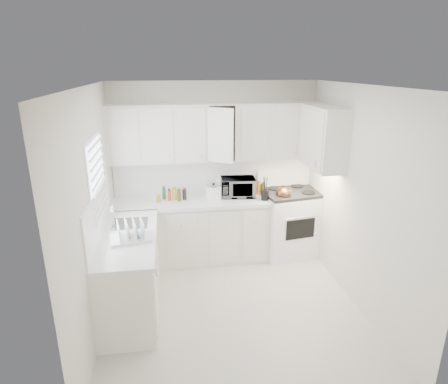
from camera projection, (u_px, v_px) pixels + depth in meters
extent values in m
plane|color=beige|center=(233.00, 307.00, 4.63)|extent=(3.20, 3.20, 0.00)
plane|color=white|center=(234.00, 86.00, 3.81)|extent=(3.20, 3.20, 0.00)
plane|color=beige|center=(215.00, 170.00, 5.72)|extent=(3.00, 0.00, 3.00)
plane|color=beige|center=(272.00, 285.00, 2.72)|extent=(3.00, 0.00, 3.00)
plane|color=beige|center=(93.00, 215.00, 4.01)|extent=(0.00, 3.20, 3.20)
plane|color=beige|center=(360.00, 201.00, 4.44)|extent=(0.00, 3.20, 3.20)
cube|color=silver|center=(191.00, 202.00, 5.50)|extent=(2.24, 0.64, 0.05)
cube|color=silver|center=(128.00, 237.00, 4.36)|extent=(0.64, 1.62, 0.05)
cube|color=silver|center=(215.00, 175.00, 5.74)|extent=(2.98, 0.02, 0.55)
cube|color=silver|center=(98.00, 214.00, 4.22)|extent=(0.02, 1.60, 0.55)
imported|color=gray|center=(238.00, 185.00, 5.62)|extent=(0.52, 0.32, 0.34)
cylinder|color=white|center=(220.00, 186.00, 5.68)|extent=(0.12, 0.12, 0.27)
cylinder|color=olive|center=(159.00, 195.00, 5.52)|extent=(0.06, 0.06, 0.13)
cylinder|color=#236B36|center=(164.00, 196.00, 5.45)|extent=(0.06, 0.06, 0.13)
cylinder|color=red|center=(169.00, 194.00, 5.55)|extent=(0.06, 0.06, 0.13)
cylinder|color=gold|center=(175.00, 196.00, 5.47)|extent=(0.06, 0.06, 0.13)
cylinder|color=#534217|center=(180.00, 194.00, 5.57)|extent=(0.06, 0.06, 0.13)
cylinder|color=black|center=(185.00, 195.00, 5.49)|extent=(0.06, 0.06, 0.13)
cylinder|color=red|center=(254.00, 187.00, 5.76)|extent=(0.06, 0.06, 0.19)
cylinder|color=gold|center=(259.00, 188.00, 5.71)|extent=(0.06, 0.06, 0.19)
cylinder|color=#534217|center=(261.00, 187.00, 5.77)|extent=(0.06, 0.06, 0.19)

